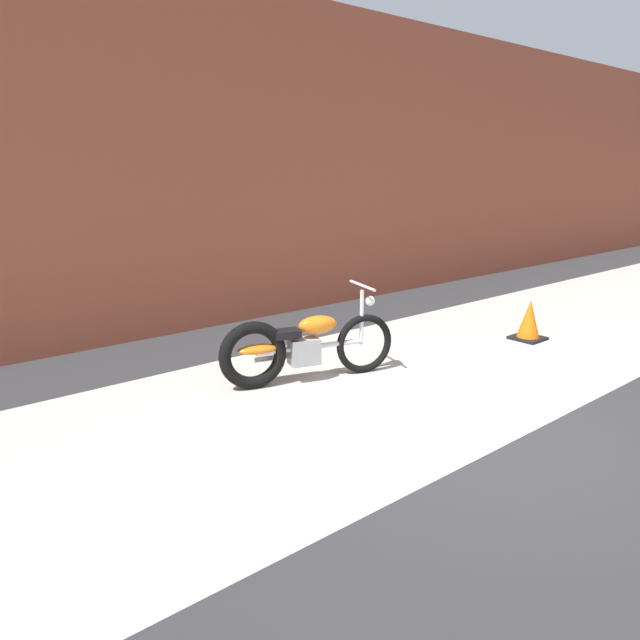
% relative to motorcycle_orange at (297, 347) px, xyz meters
% --- Properties ---
extents(ground_plane, '(80.00, 80.00, 0.00)m').
position_rel_motorcycle_orange_xyz_m(ground_plane, '(0.43, -2.32, -0.40)').
color(ground_plane, '#2D2D30').
extents(sidewalk_slab, '(36.00, 3.50, 0.01)m').
position_rel_motorcycle_orange_xyz_m(sidewalk_slab, '(0.43, -0.57, -0.40)').
color(sidewalk_slab, '#B2ADA3').
rests_on(sidewalk_slab, ground).
extents(brick_building_wall, '(36.00, 0.50, 4.72)m').
position_rel_motorcycle_orange_xyz_m(brick_building_wall, '(0.43, 2.88, 1.96)').
color(brick_building_wall, brown).
rests_on(brick_building_wall, ground).
extents(motorcycle_orange, '(1.95, 0.82, 1.03)m').
position_rel_motorcycle_orange_xyz_m(motorcycle_orange, '(0.00, 0.00, 0.00)').
color(motorcycle_orange, black).
rests_on(motorcycle_orange, ground).
extents(traffic_cone, '(0.40, 0.40, 0.55)m').
position_rel_motorcycle_orange_xyz_m(traffic_cone, '(3.41, -0.70, -0.15)').
color(traffic_cone, orange).
rests_on(traffic_cone, ground).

